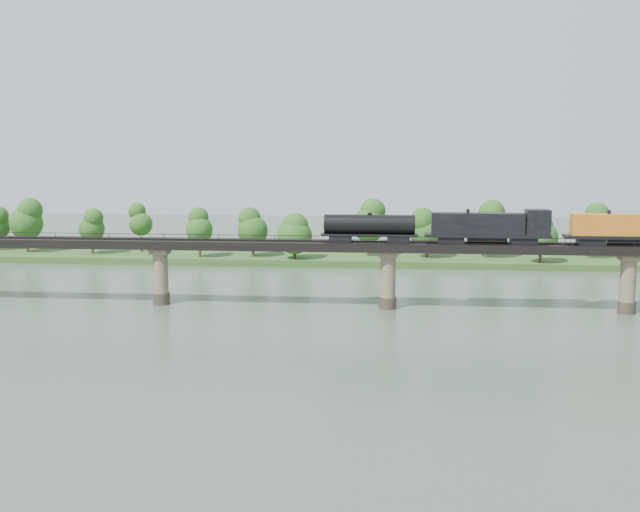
{
  "coord_description": "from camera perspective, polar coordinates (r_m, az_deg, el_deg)",
  "views": [
    {
      "loc": [
        1.05,
        -106.11,
        28.76
      ],
      "look_at": [
        -11.75,
        30.0,
        9.0
      ],
      "focal_mm": 45.0,
      "sensor_mm": 36.0,
      "label": 1
    }
  ],
  "objects": [
    {
      "name": "far_bank",
      "position": [
        193.15,
        5.0,
        -0.13
      ],
      "size": [
        300.0,
        24.0,
        1.6
      ],
      "primitive_type": "cube",
      "color": "#2C4F1F",
      "rests_on": "ground"
    },
    {
      "name": "far_treeline",
      "position": [
        187.92,
        2.52,
        2.13
      ],
      "size": [
        289.06,
        17.54,
        13.6
      ],
      "color": "#382619",
      "rests_on": "far_bank"
    },
    {
      "name": "ground",
      "position": [
        109.94,
        4.67,
        -6.97
      ],
      "size": [
        400.0,
        400.0,
        0.0
      ],
      "primitive_type": "plane",
      "color": "#3B4B3C",
      "rests_on": "ground"
    },
    {
      "name": "freight_train",
      "position": [
        140.37,
        18.16,
        1.9
      ],
      "size": [
        84.76,
        3.3,
        5.83
      ],
      "color": "black",
      "rests_on": "bridge"
    },
    {
      "name": "bridge",
      "position": [
        138.09,
        4.86,
        -1.52
      ],
      "size": [
        236.0,
        30.0,
        11.5
      ],
      "color": "#473A2D",
      "rests_on": "ground"
    },
    {
      "name": "bridge_superstructure",
      "position": [
        137.17,
        4.89,
        1.09
      ],
      "size": [
        220.0,
        4.9,
        0.75
      ],
      "color": "black",
      "rests_on": "bridge"
    }
  ]
}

